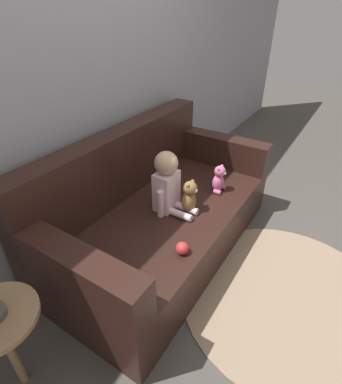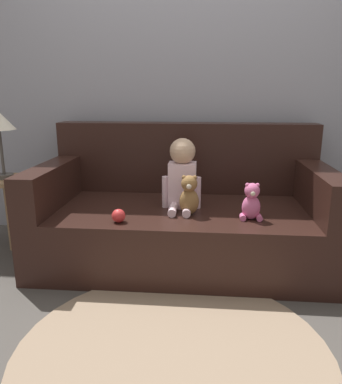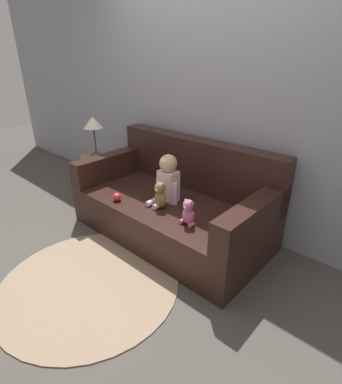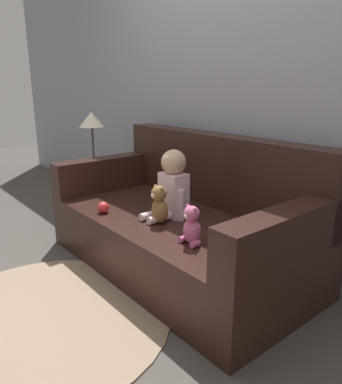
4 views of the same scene
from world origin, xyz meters
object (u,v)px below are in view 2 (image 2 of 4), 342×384
Objects in this scene: couch at (183,214)px; side_table at (1,149)px; toy_ball at (119,216)px; person_baby at (182,175)px; teddy_bear_brown at (189,195)px; plush_toy_side at (251,202)px.

couch is 1.30m from side_table.
side_table is (-0.88, 0.41, 0.31)m from toy_ball.
toy_ball is at bearing -136.18° from person_baby.
toy_ball is 0.08× the size of side_table.
couch is at bearing 51.34° from toy_ball.
person_baby is at bearing -3.98° from side_table.
side_table reaches higher than couch.
toy_ball is 1.02m from side_table.
couch is 7.64× the size of teddy_bear_brown.
side_table is (-1.28, 0.23, 0.23)m from teddy_bear_brown.
person_baby reaches higher than plush_toy_side.
person_baby is at bearing 153.99° from plush_toy_side.
plush_toy_side is 2.81× the size of toy_ball.
person_baby is 2.02× the size of plush_toy_side.
person_baby is 1.81× the size of teddy_bear_brown.
side_table reaches higher than toy_ball.
teddy_bear_brown is at bearing 24.40° from toy_ball.
teddy_bear_brown reaches higher than plush_toy_side.
couch reaches higher than person_baby.
toy_ball is (-0.75, -0.12, -0.06)m from plush_toy_side.
plush_toy_side is at bearing 9.00° from toy_ball.
person_baby reaches higher than teddy_bear_brown.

